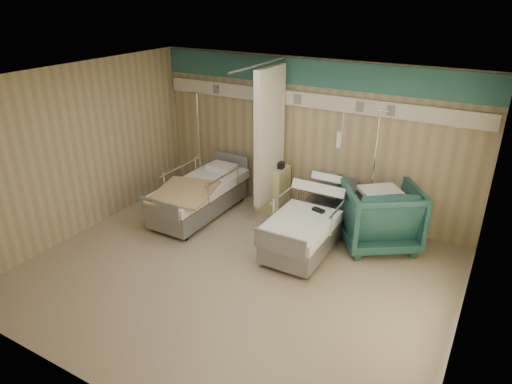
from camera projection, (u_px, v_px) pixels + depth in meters
ground at (236, 274)px, 6.72m from camera, size 6.00×5.00×0.00m
room_walls at (241, 149)px, 6.17m from camera, size 6.04×5.04×2.82m
bed_right at (310, 228)px, 7.34m from camera, size 1.00×2.16×0.63m
bed_left at (199, 199)px, 8.34m from camera, size 1.00×2.16×0.63m
bedside_cabinet at (273, 188)px, 8.53m from camera, size 0.50×0.48×0.85m
visitor_armchair at (379, 214)px, 7.30m from camera, size 1.60×1.61×1.07m
waffle_blanket at (383, 182)px, 7.09m from camera, size 0.81×0.80×0.07m
iv_stand_right at (369, 209)px, 7.68m from camera, size 0.38×0.38×2.15m
iv_stand_left at (201, 176)px, 9.08m from camera, size 0.37×0.37×2.09m
call_remote at (318, 210)px, 7.18m from camera, size 0.21×0.13×0.04m
tan_blanket at (184, 192)px, 7.82m from camera, size 1.19×1.37×0.04m
toiletry_bag at (278, 165)px, 8.30m from camera, size 0.23×0.15×0.12m
white_cup at (273, 162)px, 8.45m from camera, size 0.10×0.10×0.11m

